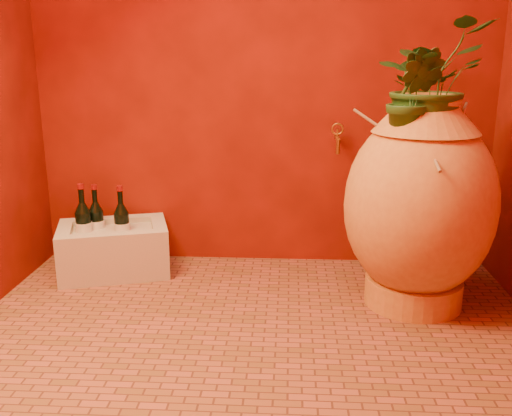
# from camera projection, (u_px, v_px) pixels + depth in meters

# --- Properties ---
(floor) EXTENTS (2.50, 2.50, 0.00)m
(floor) POSITION_uv_depth(u_px,v_px,m) (251.00, 341.00, 2.38)
(floor) COLOR brown
(floor) RESTS_ON ground
(wall_back) EXTENTS (2.50, 0.02, 2.50)m
(wall_back) POSITION_uv_depth(u_px,v_px,m) (264.00, 36.00, 3.01)
(wall_back) COLOR #560F04
(wall_back) RESTS_ON ground
(amphora) EXTENTS (0.82, 0.82, 0.99)m
(amphora) POSITION_uv_depth(u_px,v_px,m) (420.00, 204.00, 2.62)
(amphora) COLOR gold
(amphora) RESTS_ON floor
(stone_basin) EXTENTS (0.66, 0.54, 0.27)m
(stone_basin) POSITION_uv_depth(u_px,v_px,m) (114.00, 250.00, 3.10)
(stone_basin) COLOR beige
(stone_basin) RESTS_ON floor
(wine_bottle_a) EXTENTS (0.08, 0.08, 0.33)m
(wine_bottle_a) POSITION_uv_depth(u_px,v_px,m) (97.00, 223.00, 3.11)
(wine_bottle_a) COLOR black
(wine_bottle_a) RESTS_ON stone_basin
(wine_bottle_b) EXTENTS (0.09, 0.09, 0.35)m
(wine_bottle_b) POSITION_uv_depth(u_px,v_px,m) (84.00, 225.00, 3.04)
(wine_bottle_b) COLOR black
(wine_bottle_b) RESTS_ON stone_basin
(wine_bottle_c) EXTENTS (0.08, 0.08, 0.34)m
(wine_bottle_c) POSITION_uv_depth(u_px,v_px,m) (122.00, 226.00, 3.06)
(wine_bottle_c) COLOR black
(wine_bottle_c) RESTS_ON stone_basin
(wall_tap) EXTENTS (0.07, 0.14, 0.16)m
(wall_tap) POSITION_uv_depth(u_px,v_px,m) (337.00, 137.00, 3.05)
(wall_tap) COLOR #AF7D28
(wall_tap) RESTS_ON wall_back
(plant_main) EXTENTS (0.63, 0.61, 0.54)m
(plant_main) POSITION_uv_depth(u_px,v_px,m) (429.00, 82.00, 2.49)
(plant_main) COLOR #224819
(plant_main) RESTS_ON amphora
(plant_side) EXTENTS (0.28, 0.25, 0.42)m
(plant_side) POSITION_uv_depth(u_px,v_px,m) (414.00, 98.00, 2.41)
(plant_side) COLOR #224819
(plant_side) RESTS_ON amphora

